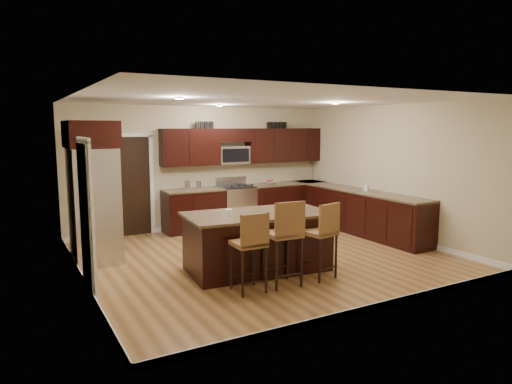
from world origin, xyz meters
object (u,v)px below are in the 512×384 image
range (236,206)px  stool_left (251,243)px  stool_mid (285,233)px  stool_right (322,232)px  island (258,243)px  refrigerator (93,191)px

range → stool_left: size_ratio=0.99×
stool_mid → stool_right: size_ratio=1.07×
range → island: 3.26m
island → refrigerator: bearing=145.8°
stool_left → stool_mid: (0.55, -0.01, 0.07)m
island → stool_right: size_ratio=2.04×
island → stool_left: (-0.58, -0.85, 0.27)m
stool_left → refrigerator: (-1.57, 2.60, 0.51)m
island → stool_left: 1.06m
island → stool_right: bearing=-48.5°
stool_left → stool_right: bearing=1.1°
range → refrigerator: refrigerator is taller
island → stool_right: stool_right is taller
stool_right → refrigerator: bearing=124.7°
island → stool_mid: stool_mid is taller
island → stool_mid: (-0.03, -0.85, 0.34)m
stool_left → stool_mid: 0.55m
refrigerator → island: bearing=-39.3°
range → island: (-1.15, -3.05, -0.04)m
range → refrigerator: bearing=-158.6°
refrigerator → stool_mid: bearing=-51.0°
stool_left → stool_mid: bearing=0.4°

